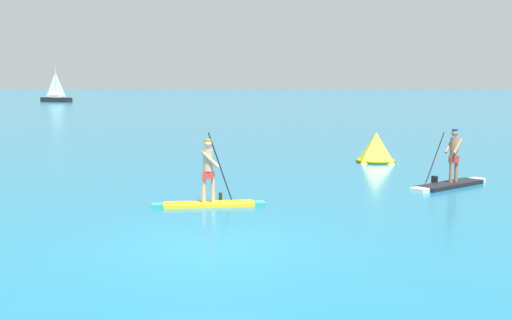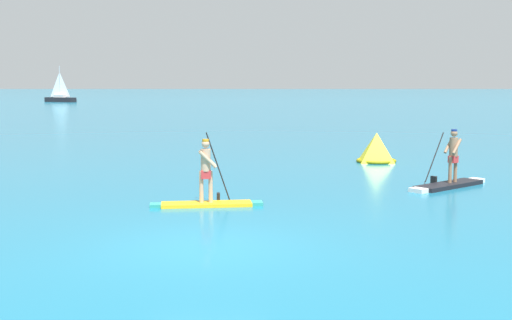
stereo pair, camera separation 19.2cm
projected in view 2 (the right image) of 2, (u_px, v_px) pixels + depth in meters
The scene contains 5 objects.
ground at pixel (207, 246), 13.49m from camera, with size 440.00×440.00×0.00m, color #196B8C.
paddleboarder_mid_center at pixel (208, 190), 17.74m from camera, with size 3.02×1.01×1.98m.
paddleboarder_far_right at pixel (450, 177), 20.86m from camera, with size 2.93×2.56×1.81m.
race_marker_buoy at pixel (377, 149), 27.11m from camera, with size 1.91×1.91×1.20m.
sailboat_left_horizon at pixel (61, 97), 99.08m from camera, with size 5.20×3.67×5.30m.
Camera 2 is at (1.01, -13.19, 3.34)m, focal length 46.96 mm.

